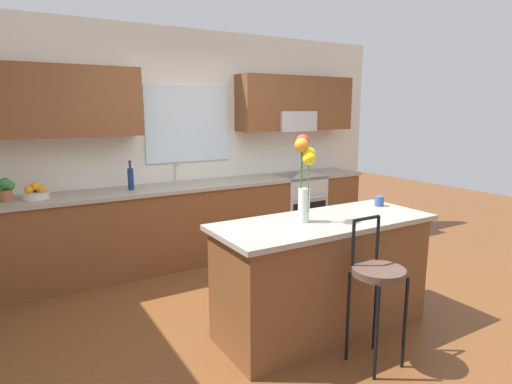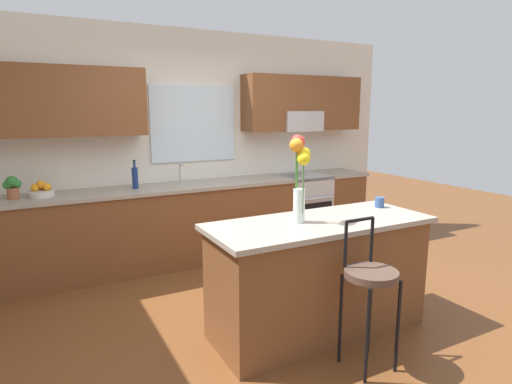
{
  "view_description": "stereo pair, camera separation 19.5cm",
  "coord_description": "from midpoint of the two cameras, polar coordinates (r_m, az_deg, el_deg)",
  "views": [
    {
      "loc": [
        -1.94,
        -2.86,
        1.77
      ],
      "look_at": [
        0.09,
        0.55,
        1.0
      ],
      "focal_mm": 29.89,
      "sensor_mm": 36.0,
      "label": 1
    },
    {
      "loc": [
        -1.77,
        -2.96,
        1.77
      ],
      "look_at": [
        0.09,
        0.55,
        1.0
      ],
      "focal_mm": 29.89,
      "sensor_mm": 36.0,
      "label": 2
    }
  ],
  "objects": [
    {
      "name": "bottle_olive_oil",
      "position": [
        4.78,
        -17.55,
        1.76
      ],
      "size": [
        0.06,
        0.06,
        0.32
      ],
      "color": "navy",
      "rests_on": "counter_run"
    },
    {
      "name": "back_wall_assembly",
      "position": [
        5.25,
        -9.79,
        7.93
      ],
      "size": [
        5.6,
        0.5,
        2.7
      ],
      "color": "silver",
      "rests_on": "ground"
    },
    {
      "name": "mug_ceramic",
      "position": [
        3.94,
        14.83,
        -1.19
      ],
      "size": [
        0.08,
        0.08,
        0.09
      ],
      "primitive_type": "cylinder",
      "color": "#33518C",
      "rests_on": "kitchen_island"
    },
    {
      "name": "flower_vase",
      "position": [
        3.22,
        4.8,
        3.21
      ],
      "size": [
        0.16,
        0.19,
        0.67
      ],
      "color": "silver",
      "rests_on": "kitchen_island"
    },
    {
      "name": "potted_plant_small",
      "position": [
        4.67,
        -31.57,
        0.37
      ],
      "size": [
        0.16,
        0.11,
        0.23
      ],
      "color": "#9E5B3D",
      "rests_on": "counter_run"
    },
    {
      "name": "sink_faucet",
      "position": [
        5.07,
        -11.81,
        2.7
      ],
      "size": [
        0.02,
        0.13,
        0.23
      ],
      "color": "#B7BABC",
      "rests_on": "counter_run"
    },
    {
      "name": "kitchen_island",
      "position": [
        3.52,
        7.33,
        -10.92
      ],
      "size": [
        1.8,
        0.72,
        0.92
      ],
      "color": "brown",
      "rests_on": "ground"
    },
    {
      "name": "oven_range",
      "position": [
        5.77,
        4.42,
        -2.2
      ],
      "size": [
        0.6,
        0.64,
        0.92
      ],
      "color": "#B7BABC",
      "rests_on": "ground"
    },
    {
      "name": "ground_plane",
      "position": [
        3.88,
        1.66,
        -16.19
      ],
      "size": [
        14.0,
        14.0,
        0.0
      ],
      "primitive_type": "plane",
      "color": "brown"
    },
    {
      "name": "counter_run",
      "position": [
        5.14,
        -8.57,
        -3.87
      ],
      "size": [
        4.56,
        0.64,
        0.92
      ],
      "color": "brown",
      "rests_on": "ground"
    },
    {
      "name": "fruit_bowl_oranges",
      "position": [
        4.68,
        -28.49,
        -0.14
      ],
      "size": [
        0.24,
        0.24,
        0.16
      ],
      "color": "silver",
      "rests_on": "counter_run"
    },
    {
      "name": "bar_stool_near",
      "position": [
        3.06,
        14.17,
        -11.16
      ],
      "size": [
        0.36,
        0.36,
        1.04
      ],
      "color": "black",
      "rests_on": "ground"
    }
  ]
}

